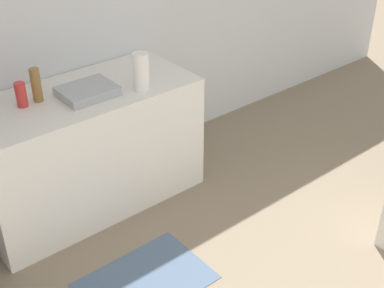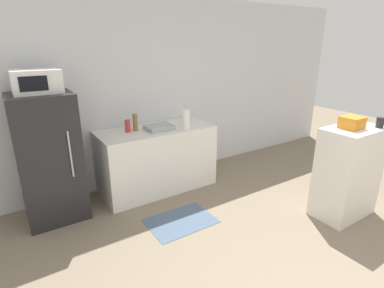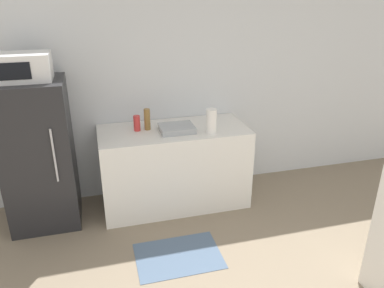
{
  "view_description": "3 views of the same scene",
  "coord_description": "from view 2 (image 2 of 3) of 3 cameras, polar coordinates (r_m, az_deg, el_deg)",
  "views": [
    {
      "loc": [
        -1.41,
        -0.01,
        2.43
      ],
      "look_at": [
        0.21,
        1.97,
        0.87
      ],
      "focal_mm": 50.0,
      "sensor_mm": 36.0,
      "label": 1
    },
    {
      "loc": [
        -1.68,
        -0.61,
        1.99
      ],
      "look_at": [
        0.08,
        2.08,
        0.89
      ],
      "focal_mm": 28.0,
      "sensor_mm": 36.0,
      "label": 2
    },
    {
      "loc": [
        -0.73,
        -0.68,
        2.26
      ],
      "look_at": [
        0.08,
        2.35,
        0.94
      ],
      "focal_mm": 35.0,
      "sensor_mm": 36.0,
      "label": 3
    }
  ],
  "objects": [
    {
      "name": "bottle_tall",
      "position": [
        4.01,
        -10.77,
        4.08
      ],
      "size": [
        0.06,
        0.06,
        0.22
      ],
      "primitive_type": "cylinder",
      "color": "olive",
      "rests_on": "counter"
    },
    {
      "name": "paper_towel_roll",
      "position": [
        4.03,
        -1.19,
        4.74
      ],
      "size": [
        0.11,
        0.11,
        0.26
      ],
      "primitive_type": "cylinder",
      "color": "white",
      "rests_on": "counter"
    },
    {
      "name": "shelf_cabinet",
      "position": [
        3.96,
        27.51,
        -4.83
      ],
      "size": [
        0.74,
        0.44,
        1.08
      ],
      "primitive_type": "cube",
      "color": "white",
      "rests_on": "ground_plane"
    },
    {
      "name": "basket",
      "position": [
        3.73,
        28.17,
        3.61
      ],
      "size": [
        0.23,
        0.2,
        0.13
      ],
      "primitive_type": "cube",
      "color": "orange",
      "rests_on": "shelf_cabinet"
    },
    {
      "name": "microwave",
      "position": [
        3.57,
        -27.51,
        10.52
      ],
      "size": [
        0.47,
        0.35,
        0.24
      ],
      "color": "white",
      "rests_on": "refrigerator"
    },
    {
      "name": "refrigerator",
      "position": [
        3.76,
        -25.54,
        -2.48
      ],
      "size": [
        0.65,
        0.62,
        1.48
      ],
      "color": "#232326",
      "rests_on": "ground_plane"
    },
    {
      "name": "sink_basin",
      "position": [
        4.03,
        -6.25,
        3.17
      ],
      "size": [
        0.35,
        0.29,
        0.06
      ],
      "primitive_type": "cube",
      "color": "#9EA3A8",
      "rests_on": "counter"
    },
    {
      "name": "wall_back",
      "position": [
        4.33,
        -9.95,
        9.42
      ],
      "size": [
        8.0,
        0.06,
        2.6
      ],
      "primitive_type": "cube",
      "color": "silver",
      "rests_on": "ground_plane"
    },
    {
      "name": "kitchen_rug",
      "position": [
        3.62,
        -2.17,
        -14.42
      ],
      "size": [
        0.77,
        0.55,
        0.01
      ],
      "primitive_type": "cube",
      "color": "slate",
      "rests_on": "ground_plane"
    },
    {
      "name": "counter",
      "position": [
        4.23,
        -6.73,
        -2.79
      ],
      "size": [
        1.56,
        0.71,
        0.88
      ],
      "primitive_type": "cube",
      "color": "silver",
      "rests_on": "ground_plane"
    },
    {
      "name": "jar",
      "position": [
        3.93,
        32.2,
        3.48
      ],
      "size": [
        0.08,
        0.08,
        0.11
      ],
      "primitive_type": "cylinder",
      "color": "#232328",
      "rests_on": "shelf_cabinet"
    },
    {
      "name": "bottle_short",
      "position": [
        3.98,
        -12.16,
        3.39
      ],
      "size": [
        0.07,
        0.07,
        0.16
      ],
      "primitive_type": "cylinder",
      "color": "red",
      "rests_on": "counter"
    }
  ]
}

